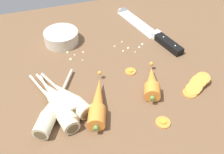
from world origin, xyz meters
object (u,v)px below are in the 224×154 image
at_px(parsnip_back, 71,99).
at_px(carrot_slice_stray_mid, 131,71).
at_px(carrot_slice_stack, 196,85).
at_px(carrot_slice_stray_near, 163,122).
at_px(parsnip_front, 60,99).
at_px(parsnip_mid_right, 61,109).
at_px(whole_carrot_second, 152,83).
at_px(chefs_knife, 145,27).
at_px(parsnip_outer, 52,109).
at_px(parsnip_mid_left, 57,105).
at_px(prep_bowl, 61,37).
at_px(whole_carrot, 98,103).

xyz_separation_m(parsnip_back, carrot_slice_stray_mid, (0.19, 0.07, -0.02)).
bearing_deg(carrot_slice_stack, carrot_slice_stray_near, -149.00).
relative_size(parsnip_front, carrot_slice_stray_mid, 5.98).
distance_m(parsnip_front, parsnip_mid_right, 0.03).
relative_size(whole_carrot_second, parsnip_back, 0.71).
height_order(chefs_knife, parsnip_outer, parsnip_outer).
relative_size(parsnip_mid_left, prep_bowl, 1.95).
relative_size(whole_carrot_second, carrot_slice_stray_mid, 4.47).
bearing_deg(parsnip_outer, carrot_slice_stray_near, -23.24).
distance_m(parsnip_mid_right, parsnip_outer, 0.02).
bearing_deg(parsnip_mid_left, carrot_slice_stray_near, -26.09).
relative_size(chefs_knife, whole_carrot, 1.83).
distance_m(parsnip_front, prep_bowl, 0.27).
xyz_separation_m(whole_carrot_second, parsnip_mid_right, (-0.25, -0.02, -0.00)).
relative_size(whole_carrot, carrot_slice_stack, 2.05).
relative_size(parsnip_outer, carrot_slice_stray_near, 6.16).
distance_m(carrot_slice_stack, carrot_slice_stray_near, 0.16).
relative_size(parsnip_front, carrot_slice_stack, 2.03).
xyz_separation_m(parsnip_mid_right, parsnip_outer, (-0.02, 0.01, -0.00)).
xyz_separation_m(parsnip_mid_left, parsnip_outer, (-0.01, -0.01, -0.00)).
bearing_deg(parsnip_back, carrot_slice_stack, -7.71).
bearing_deg(parsnip_front, parsnip_mid_right, -98.19).
xyz_separation_m(parsnip_back, prep_bowl, (0.02, 0.27, 0.00)).
relative_size(parsnip_front, parsnip_outer, 0.84).
bearing_deg(carrot_slice_stack, parsnip_back, 172.29).
bearing_deg(carrot_slice_stray_near, chefs_knife, 73.32).
height_order(parsnip_front, prep_bowl, same).
bearing_deg(carrot_slice_stray_near, whole_carrot_second, 80.07).
height_order(parsnip_front, parsnip_mid_left, same).
bearing_deg(carrot_slice_stray_mid, parsnip_back, -160.18).
xyz_separation_m(parsnip_mid_left, prep_bowl, (0.06, 0.29, 0.00)).
bearing_deg(carrot_slice_stack, parsnip_mid_left, 174.94).
bearing_deg(chefs_knife, whole_carrot_second, -109.43).
height_order(chefs_knife, carrot_slice_stack, carrot_slice_stack).
relative_size(parsnip_mid_right, parsnip_back, 1.10).
relative_size(chefs_knife, parsnip_mid_right, 1.61).
relative_size(whole_carrot_second, parsnip_mid_right, 0.65).
height_order(chefs_knife, parsnip_front, parsnip_front).
height_order(parsnip_mid_left, parsnip_mid_right, same).
distance_m(carrot_slice_stack, prep_bowl, 0.44).
bearing_deg(prep_bowl, whole_carrot_second, -55.82).
height_order(parsnip_outer, carrot_slice_stray_mid, parsnip_outer).
bearing_deg(parsnip_mid_left, whole_carrot_second, 0.50).
distance_m(whole_carrot_second, carrot_slice_stray_near, 0.12).
relative_size(parsnip_mid_left, parsnip_back, 1.10).
relative_size(whole_carrot, carrot_slice_stray_mid, 6.05).
distance_m(whole_carrot_second, carrot_slice_stray_mid, 0.09).
distance_m(carrot_slice_stray_near, carrot_slice_stray_mid, 0.19).
height_order(whole_carrot_second, parsnip_outer, whole_carrot_second).
xyz_separation_m(parsnip_mid_right, parsnip_back, (0.03, 0.03, 0.00)).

